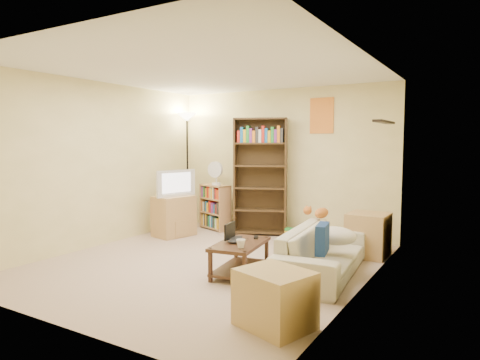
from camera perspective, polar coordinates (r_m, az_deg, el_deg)
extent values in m
plane|color=tan|center=(5.74, -4.30, -10.97)|extent=(4.50, 4.50, 0.00)
cube|color=beige|center=(7.48, 5.57, 2.46)|extent=(4.00, 0.04, 2.50)
cube|color=beige|center=(3.91, -23.67, -0.23)|extent=(4.00, 0.04, 2.50)
cube|color=beige|center=(6.88, -18.17, 2.02)|extent=(0.04, 4.50, 2.50)
cube|color=beige|center=(4.68, 16.09, 0.78)|extent=(0.04, 4.50, 2.50)
cube|color=silver|center=(5.60, -4.48, 14.47)|extent=(4.00, 4.50, 0.04)
cube|color=red|center=(7.20, 10.84, 8.43)|extent=(0.40, 0.02, 0.58)
cube|color=black|center=(5.96, 18.67, 7.36)|extent=(0.12, 0.80, 0.03)
imported|color=#BFB69E|center=(5.30, 11.01, -9.34)|extent=(2.02, 1.10, 0.55)
cube|color=navy|center=(4.83, 10.92, -7.68)|extent=(0.18, 0.38, 0.33)
ellipsoid|color=beige|center=(5.26, 12.61, -7.27)|extent=(0.51, 0.36, 0.22)
ellipsoid|color=#C36929|center=(5.96, 10.82, -4.34)|extent=(0.36, 0.19, 0.14)
sphere|color=#C36929|center=(6.01, 8.98, -4.05)|extent=(0.12, 0.12, 0.12)
cube|color=#3A1E16|center=(5.16, 0.00, -8.53)|extent=(0.62, 0.95, 0.04)
cube|color=#3A1E16|center=(5.23, 0.00, -11.65)|extent=(0.59, 0.90, 0.03)
cube|color=#3A1E16|center=(4.94, -3.98, -11.26)|extent=(0.04, 0.04, 0.39)
cube|color=#3A1E16|center=(4.78, 0.62, -11.80)|extent=(0.04, 0.04, 0.39)
cube|color=#3A1E16|center=(5.62, -0.51, -9.23)|extent=(0.04, 0.04, 0.39)
cube|color=#3A1E16|center=(5.48, 3.57, -9.61)|extent=(0.04, 0.04, 0.39)
imported|color=black|center=(5.21, -0.06, -8.00)|extent=(0.53, 0.50, 0.03)
cube|color=white|center=(5.24, -1.36, -6.78)|extent=(0.06, 0.29, 0.20)
imported|color=white|center=(4.87, 0.12, -8.49)|extent=(0.11, 0.11, 0.10)
cube|color=black|center=(5.38, 2.15, -7.63)|extent=(0.11, 0.16, 0.02)
cube|color=tan|center=(7.35, -8.81, -4.75)|extent=(0.60, 0.73, 0.68)
imported|color=black|center=(7.28, -8.87, -0.39)|extent=(0.82, 0.46, 0.44)
cube|color=#3A2816|center=(7.31, 2.73, 0.43)|extent=(0.94, 0.61, 1.99)
cube|color=tan|center=(7.81, -3.37, -3.62)|extent=(0.68, 0.46, 0.82)
cylinder|color=silver|center=(7.71, -3.18, -0.52)|extent=(0.16, 0.16, 0.04)
cylinder|color=silver|center=(7.71, -3.18, 0.22)|extent=(0.02, 0.02, 0.16)
cylinder|color=silver|center=(7.67, -3.31, 1.40)|extent=(0.29, 0.06, 0.29)
cylinder|color=black|center=(8.28, -6.93, -5.91)|extent=(0.32, 0.32, 0.03)
cylinder|color=black|center=(8.15, -7.01, 0.93)|extent=(0.03, 0.03, 2.01)
cone|color=#FFECC6|center=(8.14, -7.09, 8.32)|extent=(0.36, 0.36, 0.16)
cube|color=tan|center=(6.25, 16.71, -7.00)|extent=(0.54, 0.54, 0.60)
cube|color=tan|center=(3.81, 4.67, -15.51)|extent=(0.71, 0.65, 0.49)
cube|color=red|center=(7.25, 6.81, -6.98)|extent=(0.18, 0.14, 0.15)
cube|color=#1966B2|center=(7.10, 8.66, -7.13)|extent=(0.18, 0.14, 0.19)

